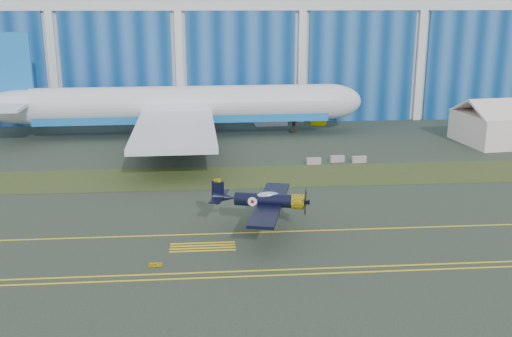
{
  "coord_description": "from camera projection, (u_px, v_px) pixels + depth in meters",
  "views": [
    {
      "loc": [
        -17.35,
        -59.11,
        21.83
      ],
      "look_at": [
        -12.09,
        3.95,
        3.94
      ],
      "focal_mm": 42.0,
      "sensor_mm": 36.0,
      "label": 1
    }
  ],
  "objects": [
    {
      "name": "warbird",
      "position": [
        264.0,
        200.0,
        57.29
      ],
      "size": [
        13.33,
        14.94,
        3.8
      ],
      "rotation": [
        0.0,
        0.0,
        -0.24
      ],
      "color": "black",
      "rests_on": "ground"
    },
    {
      "name": "shipping_container",
      "position": [
        271.0,
        118.0,
        107.74
      ],
      "size": [
        5.93,
        2.96,
        2.47
      ],
      "primitive_type": "cube",
      "rotation": [
        0.0,
        0.0,
        0.12
      ],
      "color": "white",
      "rests_on": "ground"
    },
    {
      "name": "barrier_b",
      "position": [
        337.0,
        159.0,
        83.35
      ],
      "size": [
        2.06,
        0.83,
        0.9
      ],
      "primitive_type": "cube",
      "rotation": [
        0.0,
        0.0,
        0.12
      ],
      "color": "#988A9A",
      "rests_on": "ground"
    },
    {
      "name": "hold_short_ladder",
      "position": [
        203.0,
        247.0,
        54.8
      ],
      "size": [
        6.0,
        2.4,
        0.02
      ],
      "primitive_type": null,
      "color": "yellow",
      "rests_on": "ground"
    },
    {
      "name": "jetliner",
      "position": [
        182.0,
        65.0,
        96.73
      ],
      "size": [
        68.13,
        58.19,
        23.34
      ],
      "rotation": [
        0.0,
        0.0,
        0.02
      ],
      "color": "silver",
      "rests_on": "ground"
    },
    {
      "name": "barrier_c",
      "position": [
        359.0,
        159.0,
        83.07
      ],
      "size": [
        2.04,
        0.73,
        0.9
      ],
      "primitive_type": "cube",
      "rotation": [
        0.0,
        0.0,
        0.07
      ],
      "color": "#9F8C8B",
      "rests_on": "ground"
    },
    {
      "name": "edge_line_far",
      "position": [
        414.0,
        265.0,
        51.06
      ],
      "size": [
        80.0,
        0.2,
        0.02
      ],
      "primitive_type": "cube",
      "color": "yellow",
      "rests_on": "ground"
    },
    {
      "name": "ground",
      "position": [
        372.0,
        211.0,
        64.01
      ],
      "size": [
        260.0,
        260.0,
        0.0
      ],
      "primitive_type": "plane",
      "color": "#2F3A2F",
      "rests_on": "ground"
    },
    {
      "name": "hangar",
      "position": [
        286.0,
        33.0,
        128.78
      ],
      "size": [
        220.0,
        45.7,
        30.0
      ],
      "color": "silver",
      "rests_on": "ground"
    },
    {
      "name": "taxiway_centreline",
      "position": [
        385.0,
        228.0,
        59.21
      ],
      "size": [
        200.0,
        0.2,
        0.02
      ],
      "primitive_type": "cube",
      "color": "yellow",
      "rests_on": "ground"
    },
    {
      "name": "barrier_a",
      "position": [
        314.0,
        161.0,
        82.22
      ],
      "size": [
        2.04,
        0.77,
        0.9
      ],
      "primitive_type": "cube",
      "rotation": [
        0.0,
        0.0,
        0.09
      ],
      "color": "#A0919A",
      "rests_on": "ground"
    },
    {
      "name": "guard_board_left",
      "position": [
        155.0,
        265.0,
        50.69
      ],
      "size": [
        1.2,
        0.15,
        0.35
      ],
      "primitive_type": "cube",
      "color": "yellow",
      "rests_on": "ground"
    },
    {
      "name": "tug",
      "position": [
        319.0,
        121.0,
        108.11
      ],
      "size": [
        2.95,
        2.41,
        1.49
      ],
      "primitive_type": "cube",
      "rotation": [
        0.0,
        0.0,
        -0.37
      ],
      "color": "#DCD600",
      "rests_on": "ground"
    },
    {
      "name": "grass_median",
      "position": [
        343.0,
        174.0,
        77.43
      ],
      "size": [
        260.0,
        10.0,
        0.02
      ],
      "primitive_type": "cube",
      "color": "#475128",
      "rests_on": "ground"
    },
    {
      "name": "tent",
      "position": [
        511.0,
        120.0,
        93.95
      ],
      "size": [
        16.7,
        13.13,
        7.16
      ],
      "rotation": [
        0.0,
        0.0,
        0.13
      ],
      "color": "white",
      "rests_on": "ground"
    },
    {
      "name": "edge_line_near",
      "position": [
        418.0,
        270.0,
        50.1
      ],
      "size": [
        80.0,
        0.2,
        0.02
      ],
      "primitive_type": "cube",
      "color": "yellow",
      "rests_on": "ground"
    }
  ]
}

